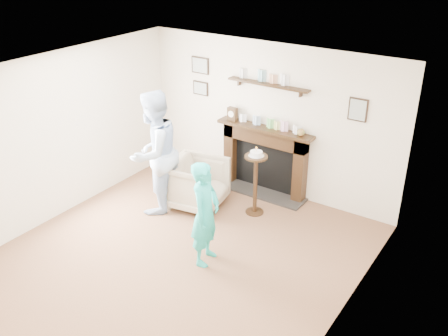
{
  "coord_description": "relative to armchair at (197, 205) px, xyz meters",
  "views": [
    {
      "loc": [
        3.63,
        -4.23,
        4.06
      ],
      "look_at": [
        0.2,
        0.9,
        1.07
      ],
      "focal_mm": 40.0,
      "sensor_mm": 36.0,
      "label": 1
    }
  ],
  "objects": [
    {
      "name": "armchair",
      "position": [
        0.0,
        0.0,
        0.0
      ],
      "size": [
        0.98,
        0.96,
        0.78
      ],
      "primitive_type": "imported",
      "rotation": [
        0.0,
        0.0,
        1.74
      ],
      "color": "tan",
      "rests_on": "ground"
    },
    {
      "name": "ground",
      "position": [
        0.63,
        -1.36,
        0.0
      ],
      "size": [
        5.0,
        5.0,
        0.0
      ],
      "primitive_type": "plane",
      "color": "brown",
      "rests_on": "ground"
    },
    {
      "name": "man",
      "position": [
        -0.46,
        -0.44,
        0.0
      ],
      "size": [
        0.76,
        0.96,
        1.94
      ],
      "primitive_type": "imported",
      "rotation": [
        0.0,
        0.0,
        -1.55
      ],
      "color": "#AAB6D5",
      "rests_on": "ground"
    },
    {
      "name": "room_shell",
      "position": [
        0.63,
        -0.67,
        1.62
      ],
      "size": [
        4.54,
        5.02,
        2.52
      ],
      "color": "beige",
      "rests_on": "ground"
    },
    {
      "name": "pedestal_table",
      "position": [
        0.89,
        0.31,
        0.69
      ],
      "size": [
        0.35,
        0.35,
        1.12
      ],
      "color": "black",
      "rests_on": "ground"
    },
    {
      "name": "woman",
      "position": [
        0.98,
        -1.13,
        0.0
      ],
      "size": [
        0.45,
        0.59,
        1.45
      ],
      "primitive_type": "imported",
      "rotation": [
        0.0,
        0.0,
        1.78
      ],
      "color": "teal",
      "rests_on": "ground"
    }
  ]
}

